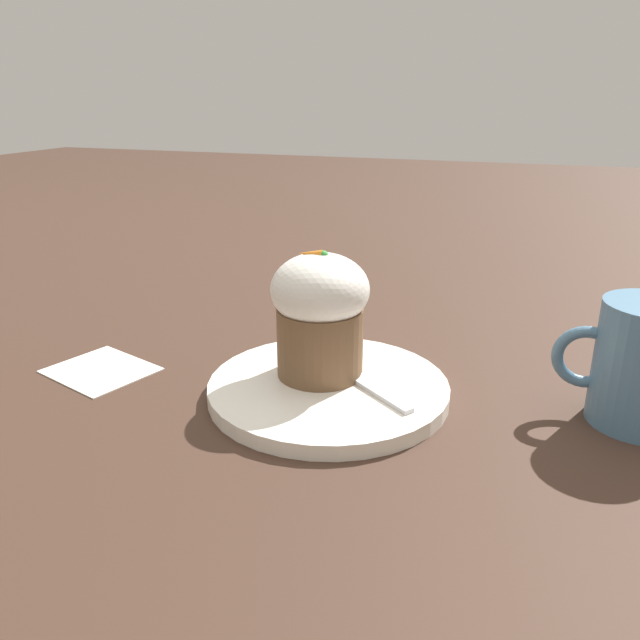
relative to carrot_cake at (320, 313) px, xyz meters
name	(u,v)px	position (x,y,z in m)	size (l,w,h in m)	color
ground_plane	(328,395)	(-0.01, 0.01, -0.07)	(4.00, 4.00, 0.00)	#3D281E
dessert_plate	(328,389)	(-0.01, 0.01, -0.07)	(0.21, 0.21, 0.01)	white
carrot_cake	(320,313)	(0.00, 0.00, 0.00)	(0.09, 0.09, 0.12)	brown
spoon	(356,377)	(-0.03, 0.00, -0.06)	(0.10, 0.08, 0.01)	silver
paper_napkin	(101,370)	(0.21, 0.04, -0.07)	(0.11, 0.10, 0.00)	white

